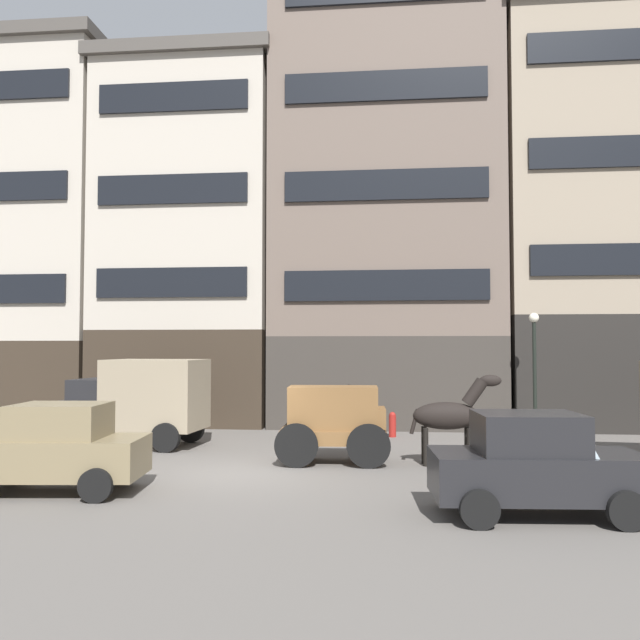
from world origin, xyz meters
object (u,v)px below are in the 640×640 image
object	(u,v)px
pedestrian_officer	(351,409)
cargo_wagon	(335,418)
draft_horse	(450,415)
fire_hydrant_curbside	(392,424)
delivery_truck_near	(138,399)
sedan_parked_curb	(55,448)
streetlamp_curbside	(534,357)
sedan_light	(535,465)

from	to	relation	value
pedestrian_officer	cargo_wagon	bearing A→B (deg)	-92.59
draft_horse	fire_hydrant_curbside	size ratio (longest dim) A/B	2.83
delivery_truck_near	fire_hydrant_curbside	size ratio (longest dim) A/B	5.38
draft_horse	sedan_parked_curb	bearing A→B (deg)	-155.41
sedan_parked_curb	streetlamp_curbside	xyz separation A→B (m)	(11.72, 8.71, 1.76)
sedan_parked_curb	fire_hydrant_curbside	xyz separation A→B (m)	(7.10, 8.77, -0.49)
sedan_light	pedestrian_officer	world-z (taller)	sedan_light
draft_horse	streetlamp_curbside	size ratio (longest dim) A/B	0.57
sedan_light	streetlamp_curbside	xyz separation A→B (m)	(2.25, 9.61, 1.76)
sedan_parked_curb	streetlamp_curbside	size ratio (longest dim) A/B	0.93
draft_horse	pedestrian_officer	distance (m)	5.08
pedestrian_officer	delivery_truck_near	bearing A→B (deg)	-162.29
fire_hydrant_curbside	sedan_light	bearing A→B (deg)	-76.22
sedan_light	pedestrian_officer	size ratio (longest dim) A/B	2.11
cargo_wagon	pedestrian_officer	bearing A→B (deg)	87.41
pedestrian_officer	sedan_parked_curb	bearing A→B (deg)	-125.16
cargo_wagon	streetlamp_curbside	xyz separation A→B (m)	(6.18, 4.82, 1.52)
sedan_light	delivery_truck_near	bearing A→B (deg)	145.28
delivery_truck_near	draft_horse	bearing A→B (deg)	-13.64
draft_horse	fire_hydrant_curbside	world-z (taller)	draft_horse
cargo_wagon	sedan_light	distance (m)	6.20
cargo_wagon	sedan_parked_curb	world-z (taller)	cargo_wagon
cargo_wagon	sedan_light	size ratio (longest dim) A/B	0.78
cargo_wagon	pedestrian_officer	world-z (taller)	cargo_wagon
delivery_truck_near	streetlamp_curbside	xyz separation A→B (m)	(12.37, 2.60, 1.25)
streetlamp_curbside	pedestrian_officer	bearing A→B (deg)	-174.62
cargo_wagon	sedan_light	bearing A→B (deg)	-50.67
cargo_wagon	delivery_truck_near	size ratio (longest dim) A/B	0.66
streetlamp_curbside	draft_horse	bearing A→B (deg)	-123.84
draft_horse	sedan_parked_curb	xyz separation A→B (m)	(-8.49, -3.89, -0.36)
sedan_parked_curb	pedestrian_officer	size ratio (longest dim) A/B	2.14
cargo_wagon	draft_horse	bearing A→B (deg)	0.04
draft_horse	delivery_truck_near	size ratio (longest dim) A/B	0.53
cargo_wagon	pedestrian_officer	distance (m)	4.27
sedan_light	fire_hydrant_curbside	bearing A→B (deg)	103.78
fire_hydrant_curbside	pedestrian_officer	bearing A→B (deg)	-155.28
sedan_parked_curb	cargo_wagon	bearing A→B (deg)	35.02
delivery_truck_near	fire_hydrant_curbside	bearing A→B (deg)	18.99
delivery_truck_near	pedestrian_officer	world-z (taller)	delivery_truck_near
draft_horse	streetlamp_curbside	distance (m)	5.97
sedan_parked_curb	pedestrian_officer	xyz separation A→B (m)	(5.73, 8.14, 0.07)
cargo_wagon	sedan_parked_curb	xyz separation A→B (m)	(-5.54, -3.88, -0.23)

